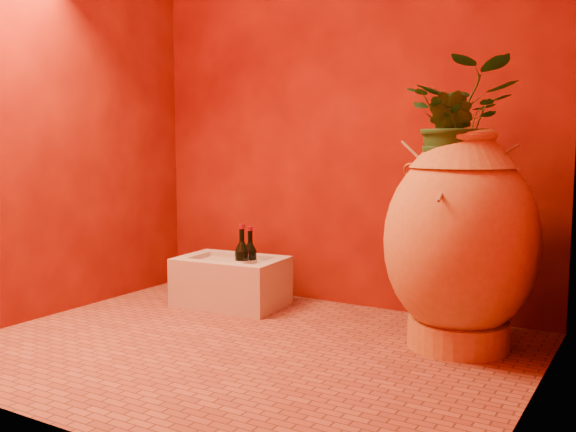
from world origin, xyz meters
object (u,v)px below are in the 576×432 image
Objects in this scene: amphora at (461,241)px; wine_bottle_a at (250,262)px; stone_basin at (231,283)px; wine_bottle_c at (251,263)px; wall_tap at (409,178)px; wine_bottle_b at (242,263)px.

wine_bottle_a is (-1.23, 0.09, -0.23)m from amphora.
wine_bottle_a reaches higher than stone_basin.
wine_bottle_a is at bearing 175.80° from amphora.
wine_bottle_c is 1.02m from wall_tap.
wine_bottle_b reaches higher than wine_bottle_a.
stone_basin is 1.86× the size of wine_bottle_b.
amphora is 1.41m from stone_basin.
amphora reaches higher than wine_bottle_a.
stone_basin is at bearing 176.33° from amphora.
stone_basin is at bearing -165.93° from wine_bottle_c.
wine_bottle_b is (0.13, -0.08, 0.14)m from stone_basin.
amphora is at bearing -5.39° from wine_bottle_c.
wine_bottle_a reaches higher than wine_bottle_c.
wall_tap is (0.83, 0.29, 0.49)m from wine_bottle_a.
amphora is 1.27m from wine_bottle_c.
wine_bottle_b is at bearing -82.12° from wine_bottle_c.
stone_basin is 2.00× the size of wine_bottle_a.
stone_basin is 0.21m from wine_bottle_b.
wine_bottle_c is at bearing 97.88° from wine_bottle_b.
wine_bottle_c is (-1.24, 0.12, -0.24)m from amphora.
wall_tap is (0.97, 0.29, 0.62)m from stone_basin.
amphora is at bearing -4.20° from wine_bottle_a.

